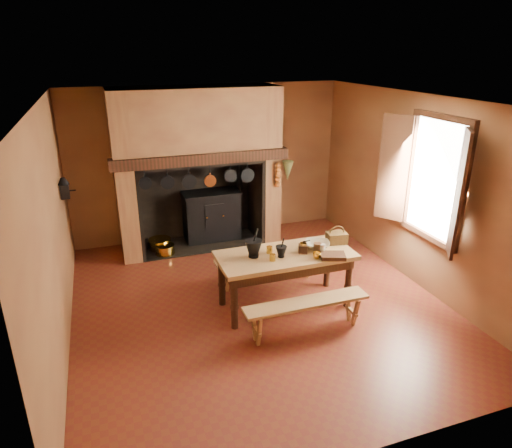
{
  "coord_description": "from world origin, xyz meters",
  "views": [
    {
      "loc": [
        -1.87,
        -5.33,
        3.4
      ],
      "look_at": [
        0.08,
        0.3,
        1.08
      ],
      "focal_mm": 32.0,
      "sensor_mm": 36.0,
      "label": 1
    }
  ],
  "objects": [
    {
      "name": "brass_mug_a",
      "position": [
        0.09,
        -0.34,
        0.84
      ],
      "size": [
        0.11,
        0.11,
        0.09
      ],
      "primitive_type": "cylinder",
      "rotation": [
        0.0,
        0.0,
        -0.43
      ],
      "color": "gold",
      "rests_on": "work_table"
    },
    {
      "name": "wall_left",
      "position": [
        -2.5,
        0.0,
        1.4
      ],
      "size": [
        0.02,
        5.5,
        2.8
      ],
      "primitive_type": "cube",
      "color": "#9C6E3E",
      "rests_on": "floor"
    },
    {
      "name": "stoneware_crock",
      "position": [
        0.75,
        -0.3,
        0.87
      ],
      "size": [
        0.12,
        0.12,
        0.14
      ],
      "primitive_type": "cylinder",
      "rotation": [
        0.0,
        0.0,
        0.14
      ],
      "color": "#53351E",
      "rests_on": "work_table"
    },
    {
      "name": "hanging_pans",
      "position": [
        -0.34,
        1.81,
        1.36
      ],
      "size": [
        1.92,
        0.29,
        0.27
      ],
      "color": "black",
      "rests_on": "chimney_breast"
    },
    {
      "name": "bench_front",
      "position": [
        0.33,
        -0.89,
        0.34
      ],
      "size": [
        1.62,
        0.28,
        0.46
      ],
      "color": "tan",
      "rests_on": "floor"
    },
    {
      "name": "wooden_tray",
      "position": [
        0.87,
        -0.51,
        0.83
      ],
      "size": [
        0.38,
        0.33,
        0.06
      ],
      "primitive_type": "cube",
      "rotation": [
        0.0,
        0.0,
        -0.35
      ],
      "color": "#341C10",
      "rests_on": "work_table"
    },
    {
      "name": "wall_right",
      "position": [
        2.5,
        0.0,
        1.4
      ],
      "size": [
        0.02,
        5.5,
        2.8
      ],
      "primitive_type": "cube",
      "color": "#9C6E3E",
      "rests_on": "floor"
    },
    {
      "name": "work_table",
      "position": [
        0.33,
        -0.19,
        0.67
      ],
      "size": [
        1.85,
        0.82,
        0.8
      ],
      "color": "tan",
      "rests_on": "floor"
    },
    {
      "name": "wall_coffee_mill",
      "position": [
        -2.42,
        1.55,
        1.52
      ],
      "size": [
        0.23,
        0.16,
        0.31
      ],
      "color": "black",
      "rests_on": "wall_left"
    },
    {
      "name": "back_wall",
      "position": [
        0.0,
        2.75,
        1.4
      ],
      "size": [
        5.0,
        0.02,
        2.8
      ],
      "primitive_type": "cube",
      "color": "#9C6E3E",
      "rests_on": "floor"
    },
    {
      "name": "window",
      "position": [
        2.35,
        -0.4,
        1.7
      ],
      "size": [
        0.39,
        1.75,
        1.76
      ],
      "color": "white",
      "rests_on": "wall_right"
    },
    {
      "name": "mortar_small",
      "position": [
        0.24,
        -0.27,
        0.89
      ],
      "size": [
        0.15,
        0.15,
        0.26
      ],
      "rotation": [
        0.0,
        0.0,
        0.41
      ],
      "color": "black",
      "rests_on": "work_table"
    },
    {
      "name": "ceiling",
      "position": [
        0.0,
        0.0,
        2.8
      ],
      "size": [
        5.5,
        5.5,
        0.0
      ],
      "primitive_type": "plane",
      "rotation": [
        3.14,
        0.0,
        0.0
      ],
      "color": "silver",
      "rests_on": "back_wall"
    },
    {
      "name": "floor",
      "position": [
        0.0,
        0.0,
        0.0
      ],
      "size": [
        5.5,
        5.5,
        0.0
      ],
      "primitive_type": "plane",
      "color": "maroon",
      "rests_on": "ground"
    },
    {
      "name": "bench_back",
      "position": [
        0.33,
        0.51,
        0.34
      ],
      "size": [
        1.61,
        0.28,
        0.45
      ],
      "color": "tan",
      "rests_on": "floor"
    },
    {
      "name": "brass_mug_b",
      "position": [
        0.13,
        -0.1,
        0.85
      ],
      "size": [
        0.09,
        0.09,
        0.09
      ],
      "primitive_type": "cylinder",
      "rotation": [
        0.0,
        0.0,
        -0.08
      ],
      "color": "gold",
      "rests_on": "work_table"
    },
    {
      "name": "chimney_breast",
      "position": [
        -0.3,
        2.31,
        1.81
      ],
      "size": [
        2.95,
        0.96,
        2.8
      ],
      "color": "#9C6E3E",
      "rests_on": "floor"
    },
    {
      "name": "glass_jar",
      "position": [
        0.8,
        -0.34,
        0.87
      ],
      "size": [
        0.09,
        0.09,
        0.14
      ],
      "primitive_type": "cylinder",
      "rotation": [
        0.0,
        0.0,
        0.22
      ],
      "color": "beige",
      "rests_on": "work_table"
    },
    {
      "name": "wicker_basket",
      "position": [
        1.16,
        -0.09,
        0.89
      ],
      "size": [
        0.3,
        0.24,
        0.26
      ],
      "rotation": [
        0.0,
        0.0,
        -0.15
      ],
      "color": "#483115",
      "rests_on": "work_table"
    },
    {
      "name": "wall_front",
      "position": [
        0.0,
        -2.75,
        1.4
      ],
      "size": [
        5.0,
        0.02,
        2.8
      ],
      "primitive_type": "cube",
      "color": "#9C6E3E",
      "rests_on": "floor"
    },
    {
      "name": "hearth_pans",
      "position": [
        -1.05,
        2.22,
        0.09
      ],
      "size": [
        0.51,
        0.62,
        0.2
      ],
      "color": "gold",
      "rests_on": "floor"
    },
    {
      "name": "mixing_bowl",
      "position": [
        0.83,
        -0.15,
        0.84
      ],
      "size": [
        0.45,
        0.45,
        0.08
      ],
      "primitive_type": "imported",
      "rotation": [
        0.0,
        0.0,
        -0.39
      ],
      "color": "#BCB591",
      "rests_on": "work_table"
    },
    {
      "name": "coffee_grinder",
      "position": [
        0.57,
        -0.24,
        0.87
      ],
      "size": [
        0.17,
        0.15,
        0.18
      ],
      "rotation": [
        0.0,
        0.0,
        -0.38
      ],
      "color": "#341C10",
      "rests_on": "work_table"
    },
    {
      "name": "onion_string",
      "position": [
        1.0,
        1.79,
        1.33
      ],
      "size": [
        0.12,
        0.1,
        0.46
      ],
      "primitive_type": null,
      "color": "#9E491D",
      "rests_on": "chimney_breast"
    },
    {
      "name": "mortar_large",
      "position": [
        -0.11,
        -0.14,
        0.93
      ],
      "size": [
        0.23,
        0.23,
        0.4
      ],
      "rotation": [
        0.0,
        0.0,
        0.37
      ],
      "color": "black",
      "rests_on": "work_table"
    },
    {
      "name": "brass_cup",
      "position": [
        0.67,
        -0.46,
        0.84
      ],
      "size": [
        0.14,
        0.14,
        0.09
      ],
      "primitive_type": "imported",
      "rotation": [
        0.0,
        0.0,
        -0.38
      ],
      "color": "gold",
      "rests_on": "work_table"
    },
    {
      "name": "iron_range",
      "position": [
        -0.04,
        2.45,
        0.48
      ],
      "size": [
        1.12,
        0.55,
        1.6
      ],
      "color": "black",
      "rests_on": "floor"
    },
    {
      "name": "herb_bunch",
      "position": [
        1.18,
        1.79,
        1.38
      ],
      "size": [
        0.2,
        0.2,
        0.35
      ],
      "primitive_type": "cone",
      "rotation": [
        3.14,
        0.0,
        0.0
      ],
      "color": "brown",
      "rests_on": "chimney_breast"
    }
  ]
}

